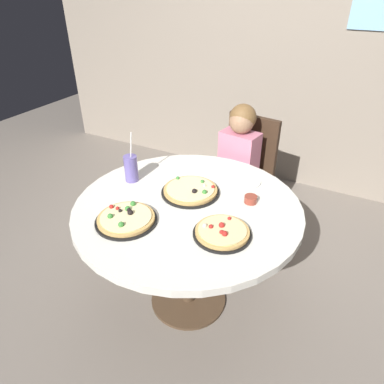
{
  "coord_description": "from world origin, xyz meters",
  "views": [
    {
      "loc": [
        0.76,
        -1.38,
        1.8
      ],
      "look_at": [
        0.0,
        0.05,
        0.8
      ],
      "focal_mm": 32.64,
      "sensor_mm": 36.0,
      "label": 1
    }
  ],
  "objects_px": {
    "dining_table": "(188,218)",
    "soda_cup": "(131,168)",
    "pizza_veggie": "(191,191)",
    "pizza_cheese": "(222,232)",
    "plate_small": "(245,182)",
    "chair_wooden": "(244,172)",
    "pizza_pepperoni": "(126,219)",
    "sauce_bowl": "(251,199)",
    "diner_child": "(232,188)"
  },
  "relations": [
    {
      "from": "dining_table",
      "to": "soda_cup",
      "type": "xyz_separation_m",
      "value": [
        -0.42,
        0.07,
        0.18
      ]
    },
    {
      "from": "pizza_veggie",
      "to": "pizza_cheese",
      "type": "relative_size",
      "value": 1.18
    },
    {
      "from": "pizza_cheese",
      "to": "plate_small",
      "type": "height_order",
      "value": "pizza_cheese"
    },
    {
      "from": "chair_wooden",
      "to": "plate_small",
      "type": "xyz_separation_m",
      "value": [
        0.18,
        -0.5,
        0.22
      ]
    },
    {
      "from": "chair_wooden",
      "to": "soda_cup",
      "type": "distance_m",
      "value": 0.96
    },
    {
      "from": "pizza_pepperoni",
      "to": "sauce_bowl",
      "type": "relative_size",
      "value": 4.46
    },
    {
      "from": "pizza_cheese",
      "to": "soda_cup",
      "type": "xyz_separation_m",
      "value": [
        -0.69,
        0.23,
        0.06
      ]
    },
    {
      "from": "pizza_cheese",
      "to": "pizza_pepperoni",
      "type": "height_order",
      "value": "same"
    },
    {
      "from": "diner_child",
      "to": "chair_wooden",
      "type": "bearing_deg",
      "value": 82.23
    },
    {
      "from": "pizza_cheese",
      "to": "soda_cup",
      "type": "bearing_deg",
      "value": 161.87
    },
    {
      "from": "pizza_pepperoni",
      "to": "plate_small",
      "type": "bearing_deg",
      "value": 58.93
    },
    {
      "from": "chair_wooden",
      "to": "sauce_bowl",
      "type": "xyz_separation_m",
      "value": [
        0.28,
        -0.7,
        0.24
      ]
    },
    {
      "from": "pizza_veggie",
      "to": "pizza_cheese",
      "type": "bearing_deg",
      "value": -40.23
    },
    {
      "from": "plate_small",
      "to": "dining_table",
      "type": "bearing_deg",
      "value": -117.85
    },
    {
      "from": "chair_wooden",
      "to": "soda_cup",
      "type": "relative_size",
      "value": 3.09
    },
    {
      "from": "soda_cup",
      "to": "diner_child",
      "type": "bearing_deg",
      "value": 56.44
    },
    {
      "from": "pizza_veggie",
      "to": "diner_child",
      "type": "bearing_deg",
      "value": 87.2
    },
    {
      "from": "dining_table",
      "to": "pizza_pepperoni",
      "type": "bearing_deg",
      "value": -124.95
    },
    {
      "from": "pizza_pepperoni",
      "to": "sauce_bowl",
      "type": "xyz_separation_m",
      "value": [
        0.49,
        0.46,
        0.0
      ]
    },
    {
      "from": "dining_table",
      "to": "chair_wooden",
      "type": "bearing_deg",
      "value": 89.11
    },
    {
      "from": "pizza_veggie",
      "to": "soda_cup",
      "type": "bearing_deg",
      "value": -174.61
    },
    {
      "from": "chair_wooden",
      "to": "plate_small",
      "type": "height_order",
      "value": "chair_wooden"
    },
    {
      "from": "pizza_cheese",
      "to": "soda_cup",
      "type": "relative_size",
      "value": 0.92
    },
    {
      "from": "chair_wooden",
      "to": "diner_child",
      "type": "height_order",
      "value": "diner_child"
    },
    {
      "from": "sauce_bowl",
      "to": "plate_small",
      "type": "bearing_deg",
      "value": 117.74
    },
    {
      "from": "soda_cup",
      "to": "pizza_veggie",
      "type": "bearing_deg",
      "value": 5.39
    },
    {
      "from": "pizza_veggie",
      "to": "soda_cup",
      "type": "height_order",
      "value": "soda_cup"
    },
    {
      "from": "diner_child",
      "to": "sauce_bowl",
      "type": "distance_m",
      "value": 0.66
    },
    {
      "from": "dining_table",
      "to": "soda_cup",
      "type": "relative_size",
      "value": 4.01
    },
    {
      "from": "pizza_cheese",
      "to": "pizza_veggie",
      "type": "bearing_deg",
      "value": 139.77
    },
    {
      "from": "sauce_bowl",
      "to": "diner_child",
      "type": "bearing_deg",
      "value": 120.68
    },
    {
      "from": "dining_table",
      "to": "chair_wooden",
      "type": "relative_size",
      "value": 1.3
    },
    {
      "from": "pizza_veggie",
      "to": "sauce_bowl",
      "type": "relative_size",
      "value": 4.74
    },
    {
      "from": "pizza_cheese",
      "to": "sauce_bowl",
      "type": "relative_size",
      "value": 4.02
    },
    {
      "from": "pizza_veggie",
      "to": "sauce_bowl",
      "type": "distance_m",
      "value": 0.34
    },
    {
      "from": "sauce_bowl",
      "to": "pizza_veggie",
      "type": "bearing_deg",
      "value": -168.48
    },
    {
      "from": "soda_cup",
      "to": "plate_small",
      "type": "height_order",
      "value": "soda_cup"
    },
    {
      "from": "sauce_bowl",
      "to": "chair_wooden",
      "type": "bearing_deg",
      "value": 111.98
    },
    {
      "from": "pizza_veggie",
      "to": "sauce_bowl",
      "type": "xyz_separation_m",
      "value": [
        0.33,
        0.07,
        0.0
      ]
    },
    {
      "from": "dining_table",
      "to": "sauce_bowl",
      "type": "xyz_separation_m",
      "value": [
        0.29,
        0.18,
        0.12
      ]
    },
    {
      "from": "chair_wooden",
      "to": "pizza_pepperoni",
      "type": "bearing_deg",
      "value": -100.37
    },
    {
      "from": "pizza_pepperoni",
      "to": "sauce_bowl",
      "type": "bearing_deg",
      "value": 43.02
    },
    {
      "from": "pizza_veggie",
      "to": "soda_cup",
      "type": "distance_m",
      "value": 0.39
    },
    {
      "from": "chair_wooden",
      "to": "pizza_cheese",
      "type": "xyz_separation_m",
      "value": [
        0.26,
        -1.03,
        0.24
      ]
    },
    {
      "from": "chair_wooden",
      "to": "plate_small",
      "type": "relative_size",
      "value": 5.28
    },
    {
      "from": "dining_table",
      "to": "pizza_veggie",
      "type": "distance_m",
      "value": 0.16
    },
    {
      "from": "pizza_veggie",
      "to": "pizza_pepperoni",
      "type": "relative_size",
      "value": 1.06
    },
    {
      "from": "dining_table",
      "to": "soda_cup",
      "type": "distance_m",
      "value": 0.46
    },
    {
      "from": "plate_small",
      "to": "sauce_bowl",
      "type": "bearing_deg",
      "value": -62.26
    },
    {
      "from": "dining_table",
      "to": "diner_child",
      "type": "xyz_separation_m",
      "value": [
        -0.01,
        0.69,
        -0.17
      ]
    }
  ]
}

